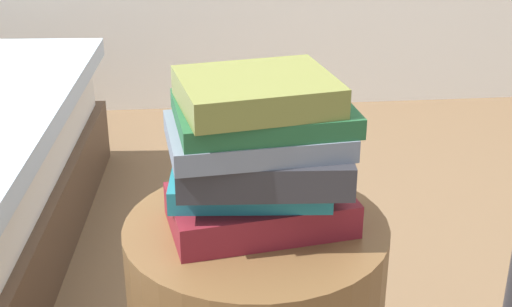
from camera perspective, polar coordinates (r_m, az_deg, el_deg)
The scene contains 6 objects.
book_maroon at distance 1.21m, azimuth 0.34°, elevation -4.51°, with size 0.30×0.17×0.06m, color maroon.
book_teal at distance 1.19m, azimuth -0.47°, elevation -2.28°, with size 0.26×0.16×0.04m, color #1E727F.
book_charcoal at distance 1.16m, azimuth 0.60°, elevation -0.53°, with size 0.27×0.20×0.05m, color #28282D.
book_slate at distance 1.14m, azimuth 0.18°, elevation 1.46°, with size 0.28×0.19×0.04m, color slate.
book_forest at distance 1.14m, azimuth 0.56°, elevation 3.21°, with size 0.27×0.20×0.03m, color #1E512D.
book_olive at distance 1.11m, azimuth 0.20°, elevation 4.94°, with size 0.23×0.19×0.05m, color olive.
Camera 1 is at (-0.10, -1.06, 1.12)m, focal length 50.52 mm.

